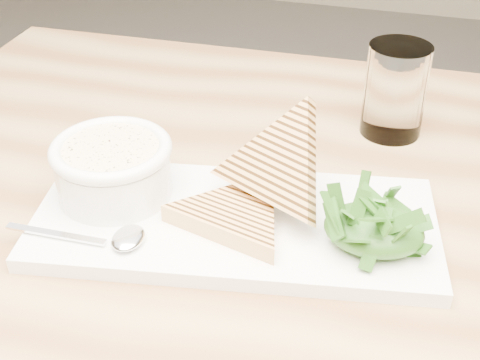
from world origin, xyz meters
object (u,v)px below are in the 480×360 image
(platter, at_px, (235,223))
(glass_near, at_px, (395,90))
(table_top, at_px, (358,235))
(soup_bowl, at_px, (114,174))

(platter, bearing_deg, glass_near, 61.95)
(table_top, bearing_deg, glass_near, 86.91)
(platter, distance_m, glass_near, 0.29)
(table_top, xyz_separation_m, platter, (-0.13, -0.05, 0.03))
(soup_bowl, relative_size, glass_near, 1.03)
(soup_bowl, bearing_deg, glass_near, 42.46)
(table_top, bearing_deg, soup_bowl, -169.75)
(platter, relative_size, soup_bowl, 3.39)
(platter, bearing_deg, table_top, 22.90)
(platter, height_order, soup_bowl, soup_bowl)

